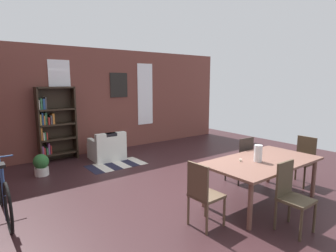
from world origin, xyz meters
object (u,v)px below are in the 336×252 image
(dining_chair_far_right, at_px, (242,158))
(dining_chair_near_left, at_px, (291,194))
(potted_plant_by_shelf, at_px, (41,165))
(armchair_white, at_px, (107,149))
(bicycle_second, at_px, (3,194))
(vase_on_table, at_px, (258,153))
(dining_chair_head_right, at_px, (303,159))
(dining_table, at_px, (262,164))
(dining_chair_head_left, at_px, (203,193))
(bookshelf_tall, at_px, (54,124))

(dining_chair_far_right, bearing_deg, dining_chair_near_left, -120.46)
(potted_plant_by_shelf, bearing_deg, armchair_white, 9.82)
(bicycle_second, bearing_deg, vase_on_table, -30.72)
(vase_on_table, relative_size, armchair_white, 0.33)
(vase_on_table, height_order, potted_plant_by_shelf, vase_on_table)
(dining_chair_head_right, bearing_deg, dining_table, 179.99)
(dining_chair_far_right, relative_size, bicycle_second, 0.54)
(potted_plant_by_shelf, bearing_deg, dining_chair_head_left, -70.86)
(dining_chair_head_left, distance_m, bicycle_second, 3.00)
(dining_table, xyz_separation_m, dining_chair_near_left, (-0.46, -0.77, -0.15))
(bicycle_second, bearing_deg, dining_chair_head_right, -22.37)
(dining_table, height_order, dining_chair_head_left, dining_chair_head_left)
(dining_chair_head_left, xyz_separation_m, potted_plant_by_shelf, (-1.29, 3.70, -0.27))
(armchair_white, distance_m, bicycle_second, 3.25)
(dining_chair_near_left, distance_m, bicycle_second, 4.21)
(dining_chair_near_left, height_order, dining_chair_far_right, same)
(bookshelf_tall, height_order, potted_plant_by_shelf, bookshelf_tall)
(vase_on_table, xyz_separation_m, bookshelf_tall, (-1.96, 4.70, 0.09))
(dining_chair_near_left, bearing_deg, dining_chair_head_right, 22.70)
(dining_table, distance_m, potted_plant_by_shelf, 4.59)
(dining_table, height_order, dining_chair_head_right, dining_chair_head_right)
(vase_on_table, relative_size, dining_chair_head_left, 0.29)
(dining_chair_far_right, distance_m, dining_chair_head_right, 1.22)
(dining_table, distance_m, dining_chair_near_left, 0.91)
(dining_chair_head_right, xyz_separation_m, potted_plant_by_shelf, (-4.07, 3.70, -0.27))
(dining_chair_head_left, bearing_deg, dining_chair_far_right, 22.84)
(dining_table, distance_m, vase_on_table, 0.25)
(armchair_white, xyz_separation_m, bicycle_second, (-2.60, -1.95, 0.08))
(vase_on_table, height_order, bookshelf_tall, bookshelf_tall)
(dining_table, height_order, bicycle_second, bicycle_second)
(bookshelf_tall, bearing_deg, dining_table, -65.96)
(dining_chair_head_left, relative_size, dining_chair_head_right, 1.00)
(dining_chair_near_left, relative_size, dining_chair_head_right, 1.00)
(dining_chair_head_right, bearing_deg, armchair_white, 120.69)
(dining_table, bearing_deg, vase_on_table, -180.00)
(armchair_white, distance_m, potted_plant_by_shelf, 1.72)
(dining_chair_head_left, xyz_separation_m, armchair_white, (0.41, 4.00, -0.23))
(dining_table, height_order, potted_plant_by_shelf, dining_table)
(dining_chair_far_right, bearing_deg, dining_chair_head_left, -157.16)
(dining_chair_head_left, relative_size, potted_plant_by_shelf, 2.00)
(armchair_white, bearing_deg, bookshelf_tall, 147.64)
(dining_table, xyz_separation_m, vase_on_table, (-0.14, -0.00, 0.21))
(potted_plant_by_shelf, bearing_deg, dining_chair_near_left, -63.62)
(dining_chair_head_right, relative_size, armchair_white, 1.12)
(dining_chair_far_right, xyz_separation_m, armchair_white, (-1.43, 3.22, -0.23))
(dining_chair_head_right, xyz_separation_m, bookshelf_tall, (-3.49, 4.70, 0.45))
(dining_chair_head_right, distance_m, bicycle_second, 5.38)
(dining_chair_far_right, bearing_deg, bookshelf_tall, 122.99)
(dining_chair_head_right, bearing_deg, bicycle_second, 157.63)
(vase_on_table, distance_m, dining_chair_head_right, 1.57)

